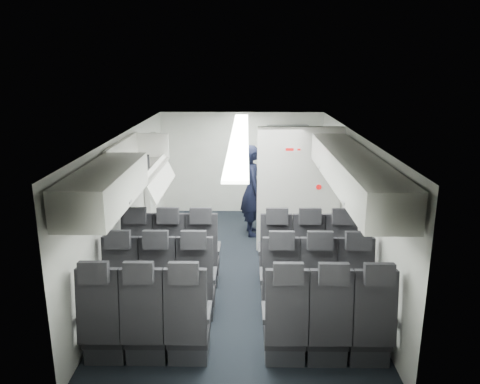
{
  "coord_description": "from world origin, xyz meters",
  "views": [
    {
      "loc": [
        0.1,
        -6.77,
        3.13
      ],
      "look_at": [
        0.0,
        0.4,
        1.15
      ],
      "focal_mm": 35.0,
      "sensor_mm": 36.0,
      "label": 1
    }
  ],
  "objects_px": {
    "seat_row_front": "(239,259)",
    "boarding_door": "(152,185)",
    "flight_attendant": "(252,190)",
    "seat_row_mid": "(238,288)",
    "seat_row_rear": "(236,327)",
    "carry_on_bag": "(133,165)",
    "galley_unit": "(287,172)"
  },
  "relations": [
    {
      "from": "seat_row_front",
      "to": "flight_attendant",
      "type": "bearing_deg",
      "value": 84.54
    },
    {
      "from": "seat_row_mid",
      "to": "galley_unit",
      "type": "bearing_deg",
      "value": 77.12
    },
    {
      "from": "seat_row_mid",
      "to": "flight_attendant",
      "type": "distance_m",
      "value": 3.07
    },
    {
      "from": "seat_row_mid",
      "to": "boarding_door",
      "type": "bearing_deg",
      "value": 118.77
    },
    {
      "from": "seat_row_rear",
      "to": "carry_on_bag",
      "type": "bearing_deg",
      "value": 129.0
    },
    {
      "from": "seat_row_front",
      "to": "galley_unit",
      "type": "relative_size",
      "value": 1.75
    },
    {
      "from": "seat_row_front",
      "to": "flight_attendant",
      "type": "distance_m",
      "value": 2.19
    },
    {
      "from": "seat_row_rear",
      "to": "flight_attendant",
      "type": "relative_size",
      "value": 1.95
    },
    {
      "from": "seat_row_rear",
      "to": "boarding_door",
      "type": "height_order",
      "value": "boarding_door"
    },
    {
      "from": "seat_row_front",
      "to": "carry_on_bag",
      "type": "xyz_separation_m",
      "value": [
        -1.44,
        -0.02,
        1.39
      ]
    },
    {
      "from": "seat_row_front",
      "to": "boarding_door",
      "type": "relative_size",
      "value": 1.79
    },
    {
      "from": "seat_row_front",
      "to": "carry_on_bag",
      "type": "relative_size",
      "value": 8.66
    },
    {
      "from": "seat_row_rear",
      "to": "carry_on_bag",
      "type": "xyz_separation_m",
      "value": [
        -1.44,
        1.78,
        1.39
      ]
    },
    {
      "from": "seat_row_rear",
      "to": "flight_attendant",
      "type": "bearing_deg",
      "value": 87.04
    },
    {
      "from": "seat_row_mid",
      "to": "seat_row_rear",
      "type": "relative_size",
      "value": 1.0
    },
    {
      "from": "carry_on_bag",
      "to": "seat_row_front",
      "type": "bearing_deg",
      "value": 2.29
    },
    {
      "from": "seat_row_front",
      "to": "galley_unit",
      "type": "distance_m",
      "value": 3.43
    },
    {
      "from": "galley_unit",
      "to": "boarding_door",
      "type": "relative_size",
      "value": 1.02
    },
    {
      "from": "boarding_door",
      "to": "carry_on_bag",
      "type": "xyz_separation_m",
      "value": [
        0.2,
        -2.11,
        0.84
      ]
    },
    {
      "from": "seat_row_mid",
      "to": "seat_row_rear",
      "type": "xyz_separation_m",
      "value": [
        0.0,
        -0.9,
        0.0
      ]
    },
    {
      "from": "seat_row_front",
      "to": "seat_row_mid",
      "type": "distance_m",
      "value": 0.9
    },
    {
      "from": "seat_row_mid",
      "to": "flight_attendant",
      "type": "relative_size",
      "value": 1.95
    },
    {
      "from": "flight_attendant",
      "to": "carry_on_bag",
      "type": "xyz_separation_m",
      "value": [
        -1.64,
        -2.15,
        0.94
      ]
    },
    {
      "from": "seat_row_front",
      "to": "boarding_door",
      "type": "height_order",
      "value": "boarding_door"
    },
    {
      "from": "seat_row_front",
      "to": "seat_row_rear",
      "type": "distance_m",
      "value": 1.8
    },
    {
      "from": "seat_row_rear",
      "to": "carry_on_bag",
      "type": "relative_size",
      "value": 8.66
    },
    {
      "from": "carry_on_bag",
      "to": "galley_unit",
      "type": "bearing_deg",
      "value": 55.35
    },
    {
      "from": "boarding_door",
      "to": "flight_attendant",
      "type": "xyz_separation_m",
      "value": [
        1.84,
        0.05,
        -0.1
      ]
    },
    {
      "from": "seat_row_front",
      "to": "seat_row_rear",
      "type": "bearing_deg",
      "value": -90.0
    },
    {
      "from": "carry_on_bag",
      "to": "seat_row_mid",
      "type": "bearing_deg",
      "value": -29.91
    },
    {
      "from": "seat_row_front",
      "to": "boarding_door",
      "type": "xyz_separation_m",
      "value": [
        -1.64,
        2.09,
        0.55
      ]
    },
    {
      "from": "galley_unit",
      "to": "carry_on_bag",
      "type": "relative_size",
      "value": 4.94
    }
  ]
}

